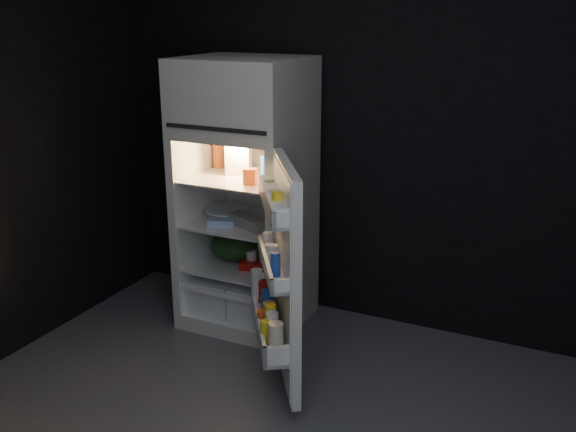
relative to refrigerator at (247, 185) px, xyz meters
The scene contains 16 objects.
wall_back 1.05m from the refrigerator, 22.88° to the left, with size 4.00×0.00×2.70m, color black.
refrigerator is the anchor object (origin of this frame).
fridge_door 0.94m from the refrigerator, 49.87° to the right, with size 0.56×0.71×1.22m.
milk_jug 0.20m from the refrigerator, behind, with size 0.16×0.16×0.24m, color white.
mayo_jar 0.21m from the refrigerator, ahead, with size 0.10×0.10×0.14m, color #1C3E9B.
jam_jar 0.27m from the refrigerator, ahead, with size 0.10×0.10×0.13m, color black.
amber_bottle 0.34m from the refrigerator, 159.90° to the left, with size 0.08×0.08×0.22m, color #BE591E.
small_carton 0.27m from the refrigerator, 55.83° to the right, with size 0.08×0.06×0.10m, color #D15218.
egg_carton 0.26m from the refrigerator, 58.31° to the right, with size 0.31×0.12×0.07m, color gray.
pie 0.26m from the refrigerator, behind, with size 0.30×0.30×0.04m, color #A37656.
flat_package 0.30m from the refrigerator, 114.08° to the right, with size 0.17×0.09×0.04m, color #90ADDF.
wrapped_pkg 0.31m from the refrigerator, 34.73° to the left, with size 0.12×0.10×0.05m, color beige.
produce_bag 0.44m from the refrigerator, 161.06° to the right, with size 0.34×0.28×0.20m, color #193815.
yogurt_tray 0.53m from the refrigerator, 33.93° to the right, with size 0.26×0.14×0.05m, color #AB110E.
small_can_red 0.56m from the refrigerator, 36.37° to the left, with size 0.07×0.07×0.09m, color #AB110E.
small_can_silver 0.55m from the refrigerator, 14.31° to the left, with size 0.06×0.06×0.09m, color silver.
Camera 1 is at (1.10, -2.24, 2.06)m, focal length 40.00 mm.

